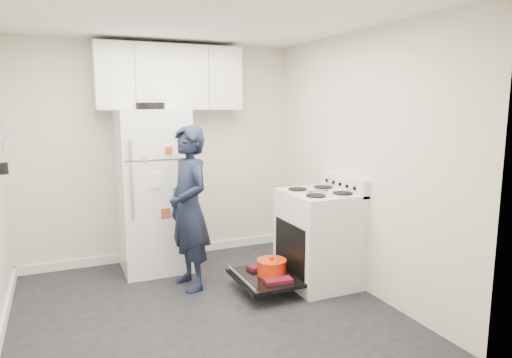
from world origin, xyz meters
name	(u,v)px	position (x,y,z in m)	size (l,w,h in m)	color
room	(196,176)	(-0.03, 0.03, 1.21)	(3.21, 3.21, 2.51)	black
electric_range	(318,239)	(1.26, 0.15, 0.47)	(0.66, 0.76, 1.10)	silver
open_oven_door	(268,273)	(0.71, 0.15, 0.19)	(0.55, 0.70, 0.23)	black
refrigerator	(154,190)	(-0.16, 1.25, 0.89)	(0.72, 0.74, 1.83)	white
upper_cabinets	(170,78)	(0.10, 1.43, 2.10)	(1.60, 0.33, 0.70)	silver
person	(189,208)	(0.05, 0.57, 0.81)	(0.59, 0.39, 1.61)	#151C30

